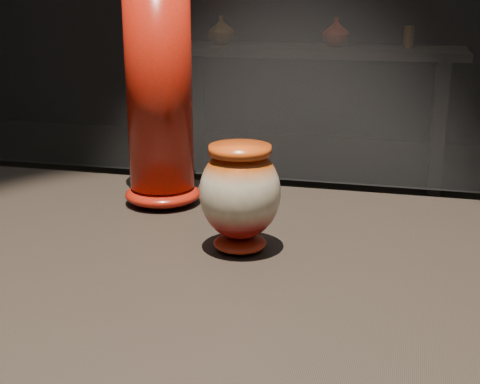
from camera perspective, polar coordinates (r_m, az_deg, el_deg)
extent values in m
cube|color=black|center=(0.91, 7.47, -8.55)|extent=(2.00, 0.80, 0.05)
ellipsoid|color=maroon|center=(0.98, 0.00, -4.35)|extent=(0.09, 0.09, 0.02)
ellipsoid|color=beige|center=(0.95, 0.00, -0.05)|extent=(0.14, 0.14, 0.14)
cylinder|color=#BE4B11|center=(0.94, 0.00, 3.62)|extent=(0.11, 0.11, 0.01)
ellipsoid|color=red|center=(1.19, -6.60, -0.15)|extent=(0.17, 0.17, 0.04)
cylinder|color=red|center=(1.15, -6.94, 9.57)|extent=(0.14, 0.14, 0.38)
cube|color=black|center=(4.50, 5.94, 11.93)|extent=(2.00, 0.60, 0.05)
cube|color=black|center=(4.76, -4.47, 6.77)|extent=(0.08, 0.50, 0.85)
cube|color=black|center=(4.52, 16.53, 5.57)|extent=(0.08, 0.50, 0.85)
imported|color=#855913|center=(4.66, -1.59, 13.63)|extent=(0.25, 0.25, 0.19)
imported|color=maroon|center=(4.52, 8.19, 13.36)|extent=(0.24, 0.24, 0.18)
cylinder|color=#855913|center=(4.48, 14.19, 12.69)|extent=(0.06, 0.06, 0.14)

